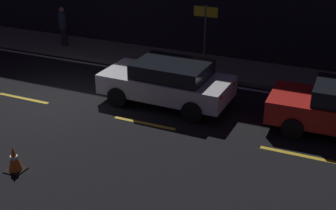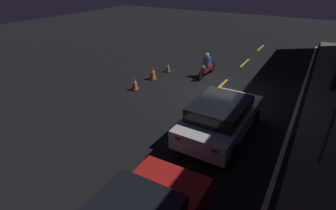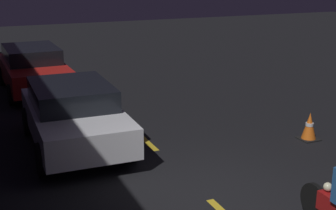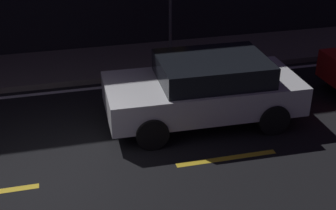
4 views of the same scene
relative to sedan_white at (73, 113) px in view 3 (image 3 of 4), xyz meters
The scene contains 6 objects.
ground_plane 3.97m from the sedan_white, 155.85° to the right, with size 56.00×56.00×0.00m, color black.
lane_dash_d 1.77m from the sedan_white, 91.93° to the right, with size 2.00×0.14×0.01m.
lane_dash_e 4.79m from the sedan_white, 19.72° to the right, with size 2.00×0.14×0.01m.
sedan_white is the anchor object (origin of this frame).
taxi_red 5.50m from the sedan_white, ahead, with size 4.35×2.01×1.45m.
traffic_cone_far 5.51m from the sedan_white, 109.25° to the right, with size 0.44×0.44×0.66m.
Camera 3 is at (-6.53, 3.62, 3.93)m, focal length 50.00 mm.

